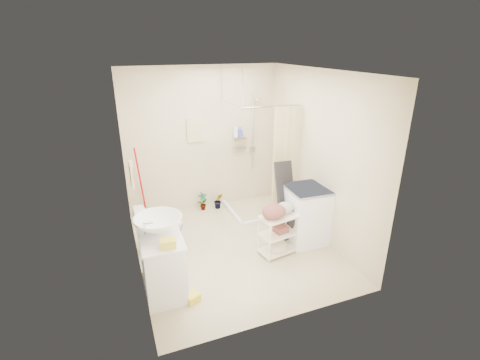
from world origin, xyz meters
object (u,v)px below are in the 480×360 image
(vanity, at_px, (162,262))
(washing_machine, at_px, (306,214))
(toilet, at_px, (160,228))
(laundry_rack, at_px, (278,231))

(vanity, bearing_deg, washing_machine, 10.74)
(toilet, distance_m, washing_machine, 2.25)
(toilet, bearing_deg, laundry_rack, -116.21)
(washing_machine, bearing_deg, vanity, -168.17)
(washing_machine, height_order, laundry_rack, washing_machine)
(vanity, bearing_deg, laundry_rack, 7.85)
(laundry_rack, bearing_deg, vanity, 177.02)
(washing_machine, distance_m, laundry_rack, 0.62)
(vanity, distance_m, washing_machine, 2.33)
(toilet, relative_size, laundry_rack, 0.96)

